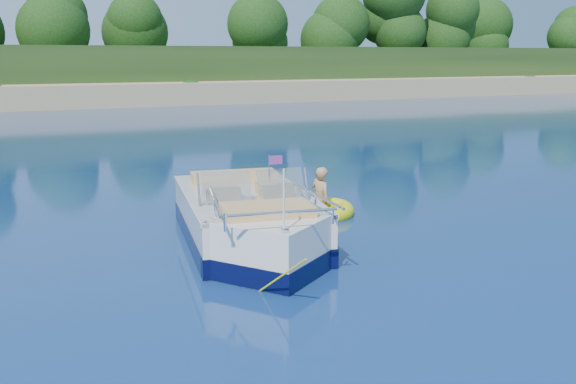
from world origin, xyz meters
name	(u,v)px	position (x,y,z in m)	size (l,w,h in m)	color
ground	(395,268)	(0.00, 0.00, 0.00)	(160.00, 160.00, 0.00)	#0B244F
shoreline	(50,78)	(0.00, 63.77, 0.98)	(170.00, 59.00, 6.00)	tan
treeline	(73,24)	(0.04, 41.01, 5.55)	(150.00, 7.12, 8.19)	black
motorboat	(250,224)	(-1.65, 2.12, 0.39)	(2.80, 6.07, 2.03)	silver
tow_tube	(322,210)	(0.58, 3.63, 0.09)	(1.45, 1.45, 0.37)	yellow
boy	(319,214)	(0.55, 3.72, 0.00)	(0.53, 0.35, 1.46)	tan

